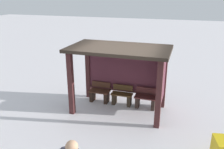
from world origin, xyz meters
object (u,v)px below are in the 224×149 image
at_px(bench_left_inside, 100,94).
at_px(bench_right_inside, 146,100).
at_px(bus_shelter, 124,63).
at_px(bench_center_inside, 122,97).

bearing_deg(bench_left_inside, bench_right_inside, -0.03).
xyz_separation_m(bus_shelter, bench_right_inside, (0.76, 0.23, -1.36)).
height_order(bus_shelter, bench_left_inside, bus_shelter).
bearing_deg(bench_center_inside, bus_shelter, -66.25).
height_order(bench_center_inside, bench_right_inside, bench_right_inside).
bearing_deg(bench_right_inside, bench_left_inside, 179.97).
xyz_separation_m(bench_left_inside, bench_center_inside, (0.86, -0.00, 0.01)).
distance_m(bus_shelter, bench_center_inside, 1.38).
bearing_deg(bench_right_inside, bench_center_inside, -179.97).
relative_size(bench_left_inside, bench_right_inside, 1.00).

